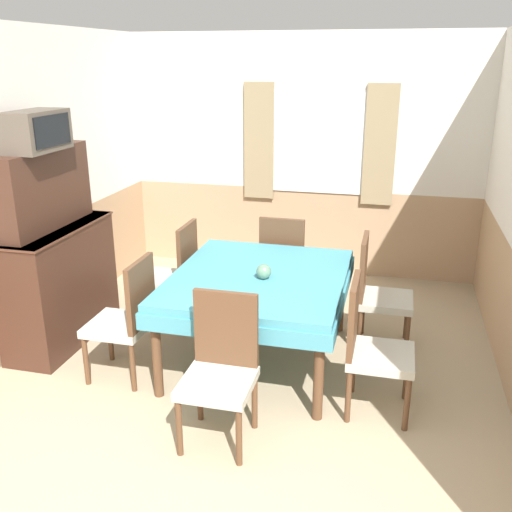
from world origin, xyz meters
TOP-DOWN VIEW (x-y plane):
  - wall_back at (0.01, 4.03)m, footprint 4.25×0.10m
  - wall_left at (-1.95, 2.01)m, footprint 0.05×4.41m
  - dining_table at (0.05, 1.86)m, footprint 1.35×1.57m
  - chair_left_far at (-0.85, 2.34)m, footprint 0.44×0.44m
  - chair_head_window at (0.05, 2.86)m, footprint 0.44×0.44m
  - chair_right_far at (0.94, 2.34)m, footprint 0.44×0.44m
  - chair_left_near at (-0.85, 1.37)m, footprint 0.44×0.44m
  - chair_right_near at (0.94, 1.37)m, footprint 0.44×0.44m
  - chair_head_near at (0.05, 0.85)m, footprint 0.44×0.44m
  - sideboard at (-1.70, 1.80)m, footprint 0.46×1.18m
  - tv at (-1.66, 1.70)m, footprint 0.29×0.55m
  - vase at (0.10, 1.78)m, footprint 0.11×0.11m

SIDE VIEW (x-z plane):
  - chair_left_far at x=-0.85m, z-range 0.02..0.98m
  - chair_head_window at x=0.05m, z-range 0.02..0.98m
  - chair_right_far at x=0.94m, z-range 0.02..0.98m
  - chair_left_near at x=-0.85m, z-range 0.02..0.98m
  - chair_right_near at x=0.94m, z-range 0.02..0.98m
  - chair_head_near at x=0.05m, z-range 0.02..0.98m
  - dining_table at x=0.05m, z-range 0.27..1.01m
  - sideboard at x=-1.70m, z-range -0.12..1.54m
  - vase at x=0.10m, z-range 0.74..0.86m
  - wall_left at x=-1.95m, z-range 0.00..2.60m
  - wall_back at x=0.01m, z-range 0.01..2.61m
  - tv at x=-1.66m, z-range 1.66..1.96m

